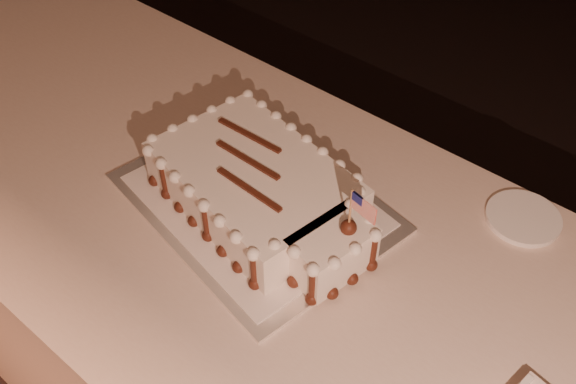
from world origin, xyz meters
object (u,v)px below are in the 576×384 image
Objects in this scene: sheet_cake at (263,191)px; side_plate at (523,218)px; banquet_table at (284,350)px; cake_board at (255,202)px.

side_plate is at bearing 37.15° from sheet_cake.
banquet_table is 0.39m from cake_board.
banquet_table is 5.00× the size of sheet_cake.
side_plate is (0.31, 0.32, 0.38)m from banquet_table.
cake_board reaches higher than banquet_table.
banquet_table is 0.44m from sheet_cake.
side_plate reaches higher than cake_board.
side_plate is at bearing 46.14° from banquet_table.
sheet_cake is at bearing 156.82° from banquet_table.
sheet_cake is (-0.07, 0.03, 0.43)m from banquet_table.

